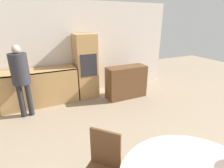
% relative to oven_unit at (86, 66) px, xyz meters
% --- Properties ---
extents(wall_back, '(6.09, 0.05, 2.60)m').
position_rel_oven_unit_xyz_m(wall_back, '(-0.20, 0.34, 0.42)').
color(wall_back, silver).
rests_on(wall_back, ground_plane).
extents(kitchen_counter, '(2.07, 0.60, 0.93)m').
position_rel_oven_unit_xyz_m(kitchen_counter, '(-1.36, -0.01, -0.40)').
color(kitchen_counter, tan).
rests_on(kitchen_counter, ground_plane).
extents(oven_unit, '(0.57, 0.59, 1.76)m').
position_rel_oven_unit_xyz_m(oven_unit, '(0.00, 0.00, 0.00)').
color(oven_unit, tan).
rests_on(oven_unit, ground_plane).
extents(sideboard, '(1.12, 0.45, 0.90)m').
position_rel_oven_unit_xyz_m(sideboard, '(0.98, -0.59, -0.43)').
color(sideboard, brown).
rests_on(sideboard, ground_plane).
extents(chair_far_left, '(0.57, 0.57, 0.95)m').
position_rel_oven_unit_xyz_m(chair_far_left, '(-0.81, -3.16, -0.35)').
color(chair_far_left, brown).
rests_on(chair_far_left, ground_plane).
extents(person_standing, '(0.37, 0.37, 1.63)m').
position_rel_oven_unit_xyz_m(person_standing, '(-1.61, -0.53, 0.13)').
color(person_standing, '#262628').
rests_on(person_standing, ground_plane).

